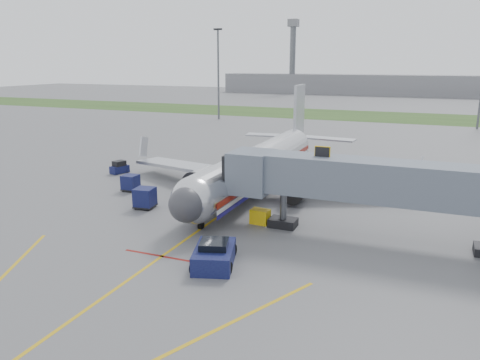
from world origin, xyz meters
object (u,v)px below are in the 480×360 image
at_px(ramp_worker, 191,175).
at_px(baggage_tug, 119,168).
at_px(belt_loader, 202,193).
at_px(airliner, 258,165).
at_px(pushback_tug, 214,255).

bearing_deg(ramp_worker, baggage_tug, 152.41).
relative_size(belt_loader, ramp_worker, 3.33).
relative_size(baggage_tug, ramp_worker, 1.59).
relative_size(airliner, pushback_tug, 7.66).
distance_m(airliner, ramp_worker, 8.31).
bearing_deg(baggage_tug, airliner, -1.19).
xyz_separation_m(airliner, pushback_tug, (4.00, -19.15, -1.93)).
bearing_deg(airliner, pushback_tug, -78.21).
bearing_deg(baggage_tug, ramp_worker, -1.65).
bearing_deg(pushback_tug, belt_loader, 119.83).
bearing_deg(ramp_worker, airliner, -26.57).
bearing_deg(belt_loader, baggage_tug, 157.27).
height_order(pushback_tug, ramp_worker, pushback_tug).
distance_m(pushback_tug, baggage_tug, 29.43).
bearing_deg(belt_loader, airliner, 55.92).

